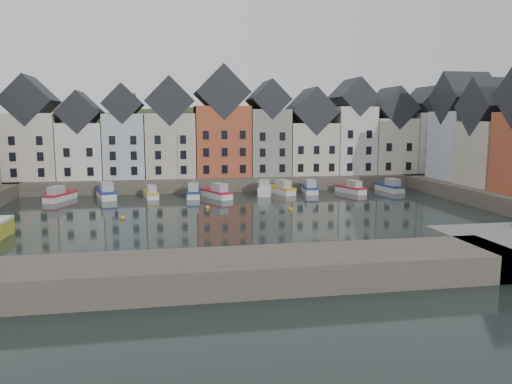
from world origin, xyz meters
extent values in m
plane|color=black|center=(0.00, 0.00, 0.00)|extent=(260.00, 260.00, 0.00)
cube|color=#4F463D|center=(0.00, 30.00, 1.00)|extent=(90.00, 16.00, 2.00)
cube|color=#4F463D|center=(-10.00, -22.00, 1.00)|extent=(50.00, 6.00, 2.00)
ellipsoid|color=#222E17|center=(0.00, 56.00, -18.00)|extent=(153.60, 70.40, 64.00)
sphere|color=#1D3115|center=(-13.94, 50.93, 8.70)|extent=(5.77, 5.77, 5.77)
sphere|color=#1D3115|center=(24.86, 60.75, 8.12)|extent=(5.27, 5.27, 5.27)
sphere|color=#1D3115|center=(31.82, 54.20, 7.88)|extent=(5.07, 5.07, 5.07)
sphere|color=#1D3115|center=(14.28, 55.19, 7.82)|extent=(5.01, 5.01, 5.01)
sphere|color=#1D3115|center=(-37.67, 56.61, 6.57)|extent=(3.94, 3.94, 3.94)
sphere|color=#1D3115|center=(28.33, 60.25, 8.05)|extent=(5.21, 5.21, 5.21)
sphere|color=#1D3115|center=(1.99, 58.64, 8.32)|extent=(5.45, 5.45, 5.45)
sphere|color=#1D3115|center=(37.80, 48.31, 7.21)|extent=(4.49, 4.49, 4.49)
cube|color=beige|center=(-29.17, 28.00, 7.04)|extent=(7.67, 8.00, 10.07)
cube|color=black|center=(-29.17, 28.00, 13.97)|extent=(7.67, 8.16, 7.67)
cube|color=white|center=(-21.90, 28.00, 6.30)|extent=(6.56, 8.00, 8.61)
cube|color=black|center=(-21.90, 28.00, 12.23)|extent=(6.56, 8.16, 6.56)
cube|color=silver|center=(-15.37, 28.00, 7.01)|extent=(6.20, 8.00, 10.02)
cube|color=black|center=(-15.37, 28.00, 13.55)|extent=(6.20, 8.16, 6.20)
cube|color=beige|center=(-8.27, 28.00, 7.04)|extent=(7.70, 8.00, 10.08)
cube|color=black|center=(-8.27, 28.00, 13.98)|extent=(7.70, 8.16, 7.70)
cube|color=#B24E32|center=(0.07, 28.00, 7.64)|extent=(8.69, 8.00, 11.28)
cube|color=black|center=(0.07, 28.00, 15.43)|extent=(8.69, 8.16, 8.69)
cube|color=gray|center=(7.78, 28.00, 7.39)|extent=(6.43, 8.00, 10.78)
cube|color=black|center=(7.78, 28.00, 14.37)|extent=(6.43, 8.16, 6.43)
cube|color=beige|center=(15.08, 28.00, 6.28)|extent=(7.88, 8.00, 8.56)
cube|color=black|center=(15.08, 28.00, 12.51)|extent=(7.88, 8.16, 7.88)
cube|color=silver|center=(22.42, 28.00, 7.64)|extent=(6.50, 8.00, 11.27)
cube|color=black|center=(22.42, 28.00, 14.88)|extent=(6.50, 8.16, 6.50)
cube|color=beige|center=(29.43, 28.00, 6.66)|extent=(7.23, 8.00, 9.32)
cube|color=black|center=(29.43, 28.00, 13.11)|extent=(7.23, 8.16, 7.23)
cube|color=white|center=(36.28, 28.00, 7.16)|extent=(6.18, 8.00, 10.32)
cube|color=black|center=(36.28, 28.00, 13.85)|extent=(6.18, 8.16, 6.18)
cube|color=silver|center=(36.00, 16.26, 7.19)|extent=(7.47, 8.00, 10.38)
cube|color=black|center=(36.00, 16.26, 14.36)|extent=(7.62, 8.00, 8.00)
cube|color=beige|center=(36.00, 8.26, 6.44)|extent=(8.14, 8.00, 8.89)
cube|color=black|center=(36.00, 8.26, 12.87)|extent=(8.30, 8.00, 8.00)
sphere|color=gold|center=(-4.00, 8.00, 0.15)|extent=(0.50, 0.50, 0.50)
sphere|color=gold|center=(6.00, 5.00, 0.15)|extent=(0.50, 0.50, 0.50)
sphere|color=gold|center=(-14.00, 3.00, 0.15)|extent=(0.50, 0.50, 0.50)
cube|color=silver|center=(-23.61, 18.19, 0.34)|extent=(3.73, 6.11, 1.08)
cube|color=red|center=(-23.61, 18.19, 0.93)|extent=(3.87, 6.25, 0.24)
cube|color=#A1A5A9|center=(-23.92, 17.37, 1.52)|extent=(2.11, 2.68, 1.17)
cube|color=silver|center=(-17.63, 19.39, 0.39)|extent=(3.61, 6.98, 1.23)
cube|color=navy|center=(-17.63, 19.39, 1.06)|extent=(3.75, 7.14, 0.28)
cube|color=#A1A5A9|center=(-17.38, 18.42, 1.73)|extent=(2.18, 2.98, 1.34)
cube|color=silver|center=(-11.30, 18.43, 0.31)|extent=(2.41, 5.50, 0.98)
cube|color=gold|center=(-11.30, 18.43, 0.84)|extent=(2.52, 5.62, 0.22)
cube|color=#A1A5A9|center=(-11.17, 17.64, 1.37)|extent=(1.56, 2.30, 1.06)
cube|color=silver|center=(-5.18, 18.12, 0.34)|extent=(2.19, 6.02, 1.08)
cube|color=navy|center=(-5.18, 18.12, 0.94)|extent=(2.30, 6.15, 0.25)
cube|color=#A1A5A9|center=(-5.24, 17.23, 1.53)|extent=(1.54, 2.46, 1.18)
cylinder|color=silver|center=(-5.13, 18.71, 5.91)|extent=(0.14, 0.14, 10.84)
cube|color=silver|center=(-2.01, 16.70, 0.35)|extent=(4.18, 6.27, 1.11)
cube|color=red|center=(-2.01, 16.70, 0.96)|extent=(4.32, 6.42, 0.25)
cube|color=#A1A5A9|center=(-1.63, 15.87, 1.57)|extent=(2.30, 2.79, 1.21)
cube|color=silver|center=(5.56, 19.20, 0.37)|extent=(3.19, 6.52, 1.15)
cube|color=silver|center=(5.56, 19.20, 0.99)|extent=(3.32, 6.66, 0.26)
cube|color=#A1A5A9|center=(5.36, 18.29, 1.62)|extent=(1.97, 2.76, 1.25)
cube|color=silver|center=(7.87, 19.24, 0.35)|extent=(3.91, 6.32, 1.11)
cube|color=gold|center=(7.87, 19.24, 0.96)|extent=(4.05, 6.47, 0.25)
cube|color=#A1A5A9|center=(8.20, 18.39, 1.57)|extent=(2.21, 2.78, 1.22)
cube|color=silver|center=(12.56, 19.25, 0.35)|extent=(2.48, 6.09, 1.09)
cube|color=navy|center=(12.56, 19.25, 0.94)|extent=(2.59, 6.22, 0.25)
cube|color=#A1A5A9|center=(12.45, 18.37, 1.53)|extent=(1.66, 2.52, 1.18)
cube|color=silver|center=(18.78, 18.09, 0.33)|extent=(3.37, 5.83, 1.02)
cube|color=red|center=(18.78, 18.09, 0.88)|extent=(3.50, 5.97, 0.23)
cube|color=#A1A5A9|center=(19.05, 17.30, 1.44)|extent=(1.95, 2.53, 1.12)
cube|color=silver|center=(25.39, 18.59, 0.34)|extent=(2.54, 6.08, 1.08)
cube|color=navy|center=(25.39, 18.59, 0.93)|extent=(2.65, 6.21, 0.25)
cube|color=#A1A5A9|center=(25.51, 17.71, 1.52)|extent=(1.68, 2.52, 1.18)
camera|label=1|loc=(-8.94, -53.97, 11.00)|focal=35.00mm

